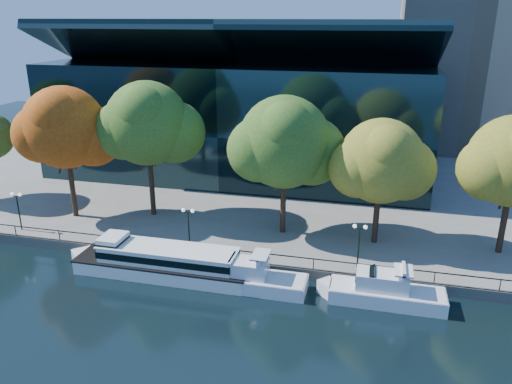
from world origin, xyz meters
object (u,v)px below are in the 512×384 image
(tree_3, at_px, (286,144))
(tree_4, at_px, (383,163))
(tree_2, at_px, (149,125))
(tree_1, at_px, (66,129))
(lamp_1, at_px, (188,219))
(cruiser_near, at_px, (241,276))
(lamp_0, at_px, (17,202))
(lamp_2, at_px, (359,236))
(tour_boat, at_px, (158,260))
(cruiser_far, at_px, (382,290))

(tree_3, distance_m, tree_4, 9.18)
(tree_2, distance_m, tree_4, 24.02)
(tree_1, height_order, lamp_1, tree_1)
(cruiser_near, xyz_separation_m, lamp_0, (-24.54, 4.02, 2.96))
(cruiser_near, bearing_deg, tree_3, 79.49)
(lamp_1, bearing_deg, lamp_2, 0.00)
(tour_boat, xyz_separation_m, lamp_2, (17.17, 3.64, 2.59))
(tour_boat, relative_size, cruiser_far, 1.70)
(lamp_1, bearing_deg, tree_3, 36.19)
(tree_2, bearing_deg, lamp_1, -46.25)
(cruiser_near, xyz_separation_m, lamp_2, (9.44, 4.02, 2.96))
(tour_boat, bearing_deg, lamp_1, 66.72)
(tree_1, xyz_separation_m, lamp_0, (-3.41, -4.68, -6.68))
(tree_3, height_order, lamp_2, tree_3)
(tree_4, xyz_separation_m, lamp_1, (-17.10, -5.56, -5.03))
(tree_3, bearing_deg, lamp_1, -143.81)
(tree_4, relative_size, lamp_1, 3.01)
(cruiser_far, height_order, tree_2, tree_2)
(cruiser_near, height_order, lamp_0, lamp_0)
(tree_1, relative_size, tree_2, 0.97)
(tour_boat, xyz_separation_m, lamp_1, (1.57, 3.64, 2.59))
(tour_boat, bearing_deg, tree_4, 26.23)
(cruiser_near, distance_m, lamp_0, 25.05)
(lamp_1, bearing_deg, tree_4, 18.01)
(tree_1, bearing_deg, cruiser_near, -22.37)
(lamp_0, bearing_deg, tree_3, 12.50)
(cruiser_far, bearing_deg, lamp_1, 168.41)
(tree_1, height_order, lamp_0, tree_1)
(tour_boat, relative_size, tree_4, 1.43)
(tree_1, distance_m, lamp_2, 31.64)
(tree_4, bearing_deg, tree_1, -178.43)
(tree_3, bearing_deg, lamp_0, -167.50)
(cruiser_near, distance_m, lamp_1, 7.93)
(cruiser_far, bearing_deg, lamp_2, 120.15)
(tree_1, height_order, tree_3, tree_1)
(lamp_1, xyz_separation_m, lamp_2, (15.60, 0.00, 0.00))
(tree_4, relative_size, lamp_2, 3.01)
(tree_1, bearing_deg, cruiser_far, -14.27)
(tree_1, distance_m, tree_4, 32.12)
(tree_2, xyz_separation_m, lamp_1, (6.79, -7.10, -7.01))
(tour_boat, bearing_deg, tree_2, 115.96)
(cruiser_near, xyz_separation_m, tree_1, (-21.13, 8.70, 9.64))
(tree_4, bearing_deg, tree_2, 176.31)
(lamp_1, bearing_deg, lamp_0, 180.00)
(cruiser_near, xyz_separation_m, tree_4, (10.93, 9.58, 7.99))
(tour_boat, relative_size, tree_2, 1.18)
(cruiser_near, xyz_separation_m, cruiser_far, (11.55, 0.39, 0.04))
(cruiser_far, height_order, tree_3, tree_3)
(tour_boat, distance_m, lamp_2, 17.74)
(lamp_1, bearing_deg, cruiser_near, -33.12)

